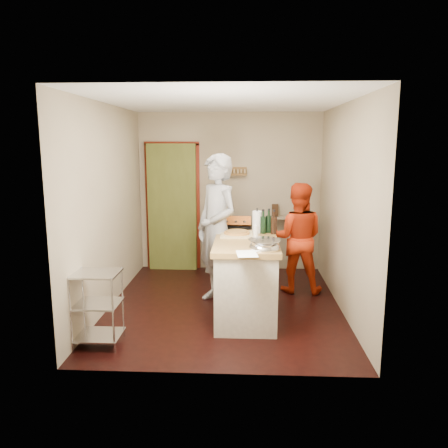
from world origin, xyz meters
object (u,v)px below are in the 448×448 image
at_px(stove, 232,247).
at_px(person_stripe, 217,230).
at_px(island, 246,277).
at_px(person_red, 297,238).
at_px(wire_shelving, 97,305).

distance_m(stove, person_stripe, 1.42).
bearing_deg(island, person_red, 54.57).
height_order(island, person_red, person_red).
bearing_deg(wire_shelving, person_stripe, 48.29).
bearing_deg(stove, person_red, -40.15).
relative_size(island, person_red, 0.93).
bearing_deg(wire_shelving, person_red, 38.61).
relative_size(person_stripe, person_red, 1.26).
bearing_deg(stove, person_stripe, -96.77).
distance_m(stove, person_red, 1.29).
distance_m(wire_shelving, person_red, 2.94).
xyz_separation_m(stove, person_stripe, (-0.16, -1.31, 0.54)).
height_order(wire_shelving, island, island).
distance_m(stove, island, 1.83).
xyz_separation_m(person_stripe, person_red, (1.11, 0.50, -0.20)).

